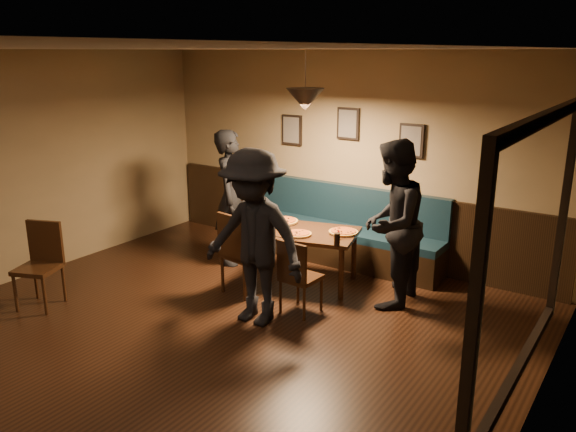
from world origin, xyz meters
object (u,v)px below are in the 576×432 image
object	(u,v)px
tabasco_bottle	(339,234)
cafe_chair_far	(37,267)
diner_right	(392,224)
diner_front	(254,238)
chair_near_left	(244,252)
soda_glass	(337,239)
booth_bench	(336,225)
dining_table	(304,257)
chair_near_right	(301,276)
diner_left	(232,197)

from	to	relation	value
tabasco_bottle	cafe_chair_far	xyz separation A→B (m)	(-2.59, -2.19, -0.26)
diner_right	tabasco_bottle	xyz separation A→B (m)	(-0.61, -0.09, -0.20)
diner_front	chair_near_left	bearing A→B (deg)	136.05
diner_right	chair_near_left	bearing A→B (deg)	-71.45
diner_right	soda_glass	distance (m)	0.63
chair_near_left	diner_front	bearing A→B (deg)	-36.27
chair_near_left	booth_bench	bearing A→B (deg)	84.47
booth_bench	soda_glass	size ratio (longest dim) A/B	20.53
dining_table	chair_near_left	xyz separation A→B (m)	(-0.44, -0.62, 0.16)
chair_near_right	cafe_chair_far	xyz separation A→B (m)	(-2.50, -1.53, 0.05)
diner_left	diner_right	xyz separation A→B (m)	(2.32, -0.06, 0.04)
chair_near_right	dining_table	bearing A→B (deg)	123.86
diner_right	soda_glass	xyz separation A→B (m)	(-0.52, -0.30, -0.19)
chair_near_right	diner_front	bearing A→B (deg)	-118.80
dining_table	chair_near_left	world-z (taller)	chair_near_left
booth_bench	chair_near_left	world-z (taller)	booth_bench
chair_near_left	soda_glass	distance (m)	1.13
booth_bench	cafe_chair_far	xyz separation A→B (m)	(-2.01, -3.15, -0.02)
chair_near_right	tabasco_bottle	bearing A→B (deg)	85.86
chair_near_right	diner_left	size ratio (longest dim) A/B	0.47
booth_bench	soda_glass	bearing A→B (deg)	-60.24
booth_bench	chair_near_left	size ratio (longest dim) A/B	3.02
dining_table	booth_bench	bearing A→B (deg)	79.50
diner_front	tabasco_bottle	world-z (taller)	diner_front
dining_table	chair_near_right	distance (m)	0.82
chair_near_right	diner_right	distance (m)	1.15
diner_right	chair_near_right	bearing A→B (deg)	-47.61
diner_front	soda_glass	xyz separation A→B (m)	(0.47, 0.91, -0.18)
chair_near_right	diner_left	world-z (taller)	diner_left
tabasco_bottle	cafe_chair_far	distance (m)	3.40
chair_near_right	diner_left	distance (m)	1.87
chair_near_right	diner_right	world-z (taller)	diner_right
diner_right	cafe_chair_far	bearing A→B (deg)	-59.20
diner_right	cafe_chair_far	distance (m)	3.96
chair_near_left	diner_right	size ratio (longest dim) A/B	0.53
dining_table	diner_front	xyz separation A→B (m)	(0.13, -1.16, 0.59)
soda_glass	tabasco_bottle	size ratio (longest dim) A/B	1.21
booth_bench	diner_right	bearing A→B (deg)	-36.36
chair_near_left	dining_table	bearing A→B (deg)	62.64
chair_near_left	diner_left	bearing A→B (deg)	144.59
chair_near_left	diner_left	size ratio (longest dim) A/B	0.55
booth_bench	dining_table	world-z (taller)	booth_bench
diner_right	diner_front	distance (m)	1.56
dining_table	tabasco_bottle	size ratio (longest dim) A/B	10.49
chair_near_left	cafe_chair_far	bearing A→B (deg)	-127.82
dining_table	tabasco_bottle	xyz separation A→B (m)	(0.50, -0.05, 0.40)
booth_bench	chair_near_left	distance (m)	1.58
diner_front	dining_table	bearing A→B (deg)	96.23
soda_glass	dining_table	bearing A→B (deg)	156.96
dining_table	chair_near_right	xyz separation A→B (m)	(0.41, -0.71, 0.09)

